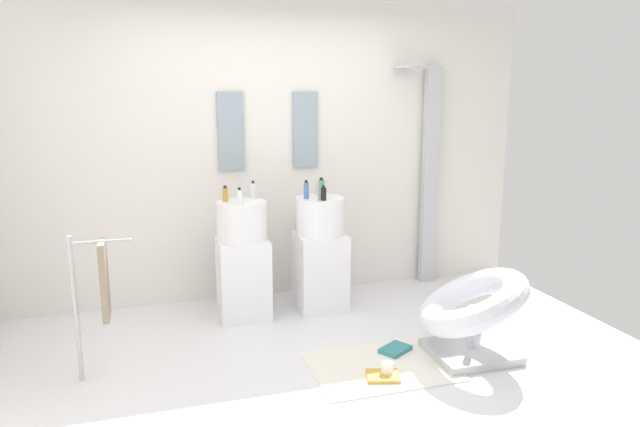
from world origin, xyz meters
name	(u,v)px	position (x,y,z in m)	size (l,w,h in m)	color
ground_plane	(322,375)	(0.00, 0.00, -0.02)	(4.80, 3.60, 0.04)	silver
rear_partition	(268,151)	(0.00, 1.65, 1.30)	(4.80, 0.10, 2.60)	silver
pedestal_sink_left	(243,260)	(-0.33, 1.13, 0.48)	(0.41, 0.41, 1.06)	white
pedestal_sink_right	(320,253)	(0.33, 1.13, 0.48)	(0.41, 0.41, 1.06)	white
vanity_mirror_left	(231,131)	(-0.33, 1.58, 1.49)	(0.22, 0.03, 0.66)	#8C9EA8
vanity_mirror_right	(305,130)	(0.33, 1.58, 1.49)	(0.22, 0.03, 0.66)	#8C9EA8
shower_column	(429,171)	(1.52, 1.53, 1.08)	(0.49, 0.24, 2.05)	#B7BABF
lounge_chair	(473,308)	(1.06, -0.06, 0.35)	(1.03, 1.03, 0.65)	#B7BABF
towel_rack	(100,284)	(-1.35, 0.35, 0.63)	(0.37, 0.22, 0.95)	#B7BABF
area_rug	(381,366)	(0.40, -0.04, 0.01)	(0.94, 0.70, 0.01)	white
magazine_ochre	(383,376)	(0.35, -0.20, 0.02)	(0.21, 0.17, 0.02)	gold
magazine_teal	(395,349)	(0.58, 0.13, 0.03)	(0.21, 0.15, 0.03)	teal
coffee_mug	(387,369)	(0.38, -0.18, 0.06)	(0.08, 0.08, 0.09)	white
soap_bottle_amber	(225,194)	(-0.45, 1.17, 1.02)	(0.04, 0.04, 0.13)	#C68C38
soap_bottle_black	(324,194)	(0.32, 1.00, 1.01)	(0.04, 0.04, 0.12)	black
soap_bottle_white	(240,197)	(-0.36, 1.01, 1.02)	(0.04, 0.04, 0.13)	white
soap_bottle_blue	(306,190)	(0.20, 1.11, 1.03)	(0.04, 0.04, 0.15)	#4C72B7
soap_bottle_clear	(253,191)	(-0.21, 1.22, 1.03)	(0.04, 0.04, 0.15)	silver
soap_bottle_green	(321,190)	(0.31, 1.03, 1.04)	(0.05, 0.05, 0.18)	#59996B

